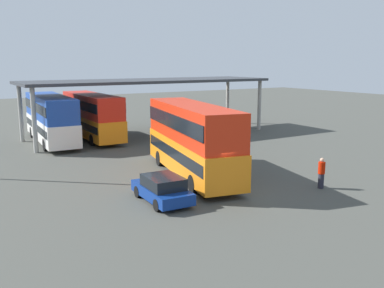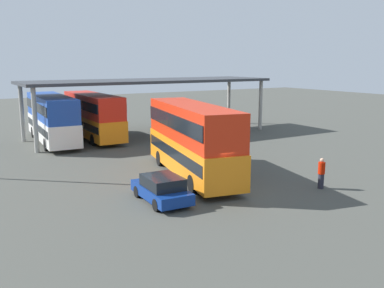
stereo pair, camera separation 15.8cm
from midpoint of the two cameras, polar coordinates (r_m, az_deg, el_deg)
name	(u,v)px [view 2 (the right image)]	position (r m, az deg, el deg)	size (l,w,h in m)	color
ground_plane	(228,193)	(23.16, 4.94, -6.49)	(140.00, 140.00, 0.00)	#44453F
double_decker_main	(192,137)	(25.89, 0.17, 0.87)	(4.60, 10.91, 4.39)	orange
parked_hatchback	(162,189)	(21.53, -3.84, -5.95)	(1.92, 3.99, 1.35)	navy
double_decker_near_canopy	(52,117)	(38.81, -18.00, 3.44)	(3.17, 11.23, 4.06)	white
double_decker_mid_row	(93,114)	(39.77, -12.89, 3.86)	(2.56, 10.59, 4.05)	orange
depot_canopy	(150,83)	(40.76, -5.43, 8.11)	(23.38, 6.74, 5.26)	#33353A
pedestrian_waiting	(321,173)	(24.73, 16.96, -3.74)	(0.38, 0.38, 1.72)	#262633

